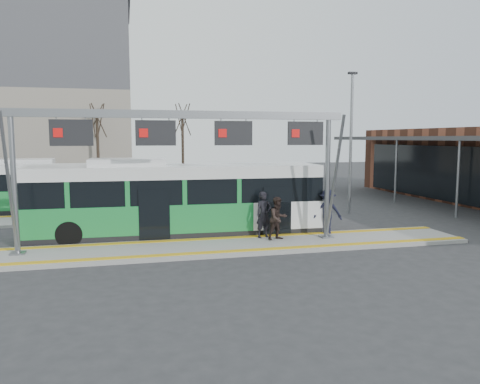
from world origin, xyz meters
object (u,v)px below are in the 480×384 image
at_px(gantry, 187,138).
at_px(passenger_a, 264,215).
at_px(passenger_b, 278,218).
at_px(hero_bus, 176,201).
at_px(passenger_c, 327,212).

bearing_deg(gantry, passenger_a, 11.43).
bearing_deg(passenger_b, passenger_a, 111.14).
bearing_deg(passenger_b, hero_bus, 129.84).
bearing_deg(passenger_a, passenger_b, -65.27).
distance_m(passenger_a, passenger_b, 0.71).
relative_size(passenger_b, passenger_c, 0.92).
bearing_deg(gantry, passenger_c, 7.71).
bearing_deg(passenger_a, hero_bus, 136.75).
relative_size(hero_bus, passenger_c, 6.55).
relative_size(hero_bus, passenger_a, 6.49).
xyz_separation_m(passenger_b, passenger_c, (2.51, 0.73, 0.08)).
xyz_separation_m(gantry, passenger_b, (3.73, 0.12, -3.26)).
bearing_deg(passenger_b, passenger_c, -2.45).
height_order(gantry, passenger_c, gantry).
distance_m(gantry, passenger_a, 4.62).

